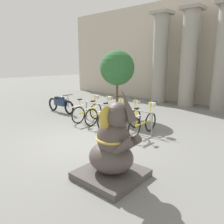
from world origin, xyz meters
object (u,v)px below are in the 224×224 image
at_px(bicycle_0, 88,111).
at_px(bicycle_3, 128,119).
at_px(bicycle_2, 113,116).
at_px(elephant_statue, 113,149).
at_px(potted_tree, 117,70).
at_px(motorcycle, 61,103).
at_px(bicycle_4, 144,122).
at_px(bicycle_1, 101,113).

height_order(bicycle_0, bicycle_3, same).
relative_size(bicycle_2, elephant_statue, 0.86).
height_order(bicycle_2, potted_tree, potted_tree).
xyz_separation_m(bicycle_0, bicycle_2, (1.34, 0.05, 0.00)).
bearing_deg(potted_tree, elephant_statue, -51.27).
xyz_separation_m(motorcycle, potted_tree, (2.44, 1.31, 1.60)).
bearing_deg(bicycle_4, bicycle_2, 179.30).
bearing_deg(bicycle_2, bicycle_4, -0.70).
bearing_deg(bicycle_3, potted_tree, 139.68).
xyz_separation_m(elephant_statue, potted_tree, (-3.49, 4.35, 1.40)).
xyz_separation_m(bicycle_0, motorcycle, (-2.14, 0.21, 0.03)).
height_order(bicycle_4, motorcycle, bicycle_4).
xyz_separation_m(bicycle_1, elephant_statue, (3.12, -2.90, 0.23)).
xyz_separation_m(bicycle_3, bicycle_4, (0.67, -0.03, 0.00)).
height_order(bicycle_4, elephant_statue, elephant_statue).
bearing_deg(bicycle_4, motorcycle, 177.91).
bearing_deg(elephant_statue, potted_tree, 128.73).
bearing_deg(bicycle_0, elephant_statue, -36.76).
xyz_separation_m(bicycle_2, bicycle_4, (1.34, -0.02, 0.00)).
distance_m(motorcycle, potted_tree, 3.20).
height_order(bicycle_3, elephant_statue, elephant_statue).
bearing_deg(bicycle_1, potted_tree, 104.32).
relative_size(bicycle_1, bicycle_2, 1.00).
distance_m(bicycle_1, elephant_statue, 4.26).
bearing_deg(bicycle_2, motorcycle, 177.38).
xyz_separation_m(bicycle_2, elephant_statue, (2.45, -2.88, 0.23)).
bearing_deg(bicycle_0, bicycle_1, 5.61).
height_order(bicycle_3, bicycle_4, same).
xyz_separation_m(bicycle_0, bicycle_4, (2.68, 0.03, 0.00)).
distance_m(bicycle_0, bicycle_4, 2.68).
relative_size(bicycle_1, motorcycle, 0.85).
distance_m(bicycle_0, elephant_statue, 4.73).
bearing_deg(elephant_statue, bicycle_3, 121.51).
height_order(bicycle_1, bicycle_4, same).
bearing_deg(bicycle_0, bicycle_3, 1.84).
height_order(bicycle_3, potted_tree, potted_tree).
bearing_deg(motorcycle, elephant_statue, -27.13).
xyz_separation_m(bicycle_4, motorcycle, (-4.82, 0.18, 0.03)).
bearing_deg(bicycle_2, bicycle_1, 178.45).
xyz_separation_m(bicycle_0, bicycle_1, (0.67, 0.07, 0.00)).
bearing_deg(bicycle_4, bicycle_0, -179.33).
xyz_separation_m(bicycle_2, potted_tree, (-1.04, 1.47, 1.63)).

